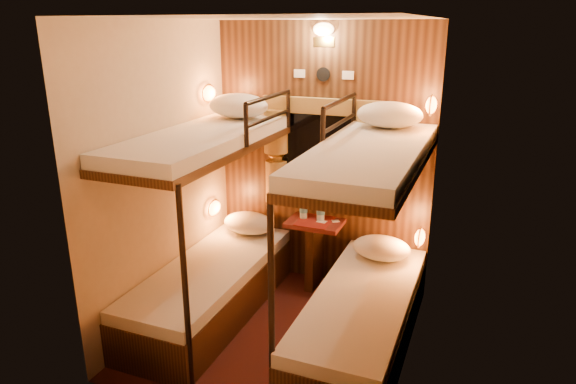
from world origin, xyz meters
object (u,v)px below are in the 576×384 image
at_px(bottle_right, 321,209).
at_px(bunk_left, 210,253).
at_px(bunk_right, 363,280).
at_px(table, 314,245).
at_px(bottle_left, 304,207).

bearing_deg(bottle_right, bunk_left, -129.90).
relative_size(bunk_right, table, 2.90).
xyz_separation_m(bunk_left, bottle_right, (0.69, 0.82, 0.20)).
distance_m(bunk_left, bottle_left, 0.99).
bearing_deg(bunk_left, bottle_right, 50.10).
relative_size(bunk_left, bottle_left, 7.46).
distance_m(bottle_left, bottle_right, 0.16).
bearing_deg(bottle_right, bottle_left, -177.71).
xyz_separation_m(bunk_right, bottle_left, (-0.77, 0.82, 0.20)).
distance_m(bunk_right, table, 1.02).
distance_m(bunk_left, table, 1.02).
bearing_deg(bottle_right, table, -133.81).
bearing_deg(bunk_right, bottle_left, 133.28).
xyz_separation_m(bunk_right, table, (-0.65, 0.78, -0.14)).
xyz_separation_m(table, bottle_right, (0.04, 0.04, 0.35)).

